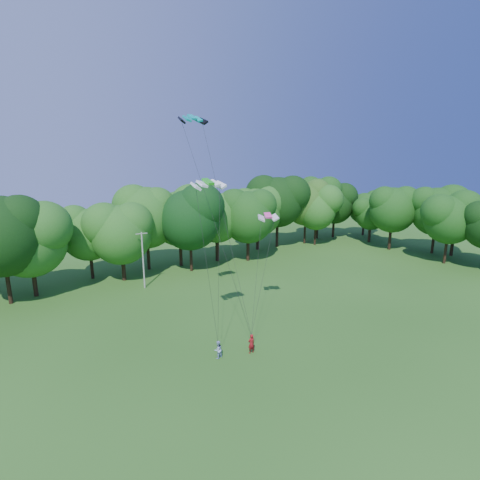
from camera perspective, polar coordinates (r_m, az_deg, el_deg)
ground at (r=26.77m, az=12.67°, el=-25.88°), size 160.00×160.00×0.00m
utility_pole at (r=48.03m, az=-14.55°, el=-2.89°), size 1.44×0.24×7.20m
kite_flyer_left at (r=33.02m, az=1.73°, el=-15.51°), size 0.63×0.42×1.72m
kite_flyer_right at (r=32.39m, az=-3.38°, el=-16.34°), size 0.85×0.72×1.54m
kite_teal at (r=35.24m, az=-7.32°, el=18.08°), size 2.57×1.18×0.58m
kite_green at (r=30.94m, az=-4.90°, el=8.87°), size 2.81×1.30×0.50m
kite_pink at (r=36.80m, az=4.29°, el=3.76°), size 2.21×1.60×0.49m
tree_back_center at (r=52.73m, az=-7.67°, el=4.22°), size 9.41×9.41×13.69m
tree_back_east at (r=69.75m, az=10.02°, el=5.70°), size 8.57×8.57×12.46m
tree_flank_east at (r=69.95m, az=30.04°, el=2.90°), size 6.92×6.92×10.07m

